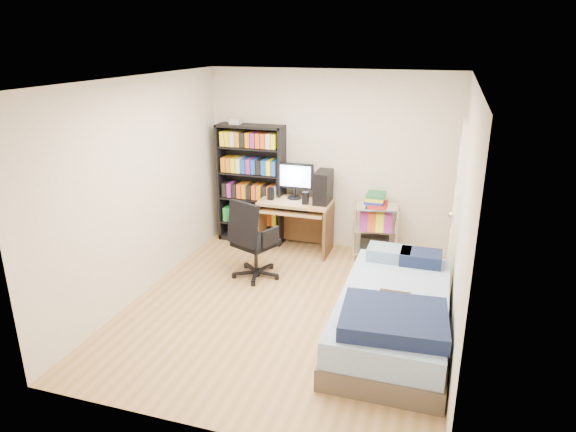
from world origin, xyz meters
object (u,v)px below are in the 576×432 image
(media_shelf, at_px, (251,183))
(computer_desk, at_px, (303,205))
(bed, at_px, (394,314))
(office_chair, at_px, (253,253))

(media_shelf, bearing_deg, computer_desk, -10.86)
(media_shelf, xyz_separation_m, bed, (2.32, -2.10, -0.62))
(office_chair, relative_size, bed, 0.48)
(media_shelf, xyz_separation_m, computer_desk, (0.84, -0.16, -0.21))
(media_shelf, distance_m, computer_desk, 0.88)
(computer_desk, relative_size, bed, 0.58)
(office_chair, bearing_deg, computer_desk, 94.30)
(media_shelf, relative_size, bed, 0.83)
(computer_desk, height_order, office_chair, computer_desk)
(office_chair, distance_m, bed, 2.05)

